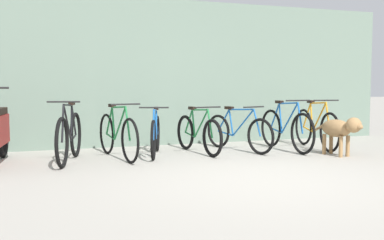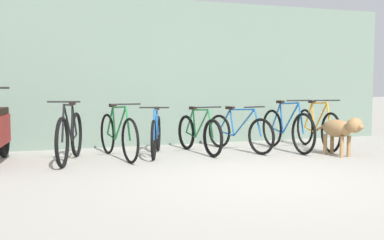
{
  "view_description": "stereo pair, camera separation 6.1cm",
  "coord_description": "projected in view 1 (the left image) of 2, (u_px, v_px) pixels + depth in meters",
  "views": [
    {
      "loc": [
        -2.63,
        -4.78,
        1.15
      ],
      "look_at": [
        -0.53,
        1.21,
        0.65
      ],
      "focal_mm": 42.0,
      "sensor_mm": 36.0,
      "label": 1
    },
    {
      "loc": [
        -2.57,
        -4.8,
        1.15
      ],
      "look_at": [
        -0.53,
        1.21,
        0.65
      ],
      "focal_mm": 42.0,
      "sensor_mm": 36.0,
      "label": 2
    }
  ],
  "objects": [
    {
      "name": "shop_wall_back",
      "position": [
        178.0,
        73.0,
        8.67
      ],
      "size": [
        9.03,
        0.2,
        2.75
      ],
      "color": "slate",
      "rests_on": "ground"
    },
    {
      "name": "bicycle_1",
      "position": [
        117.0,
        135.0,
        6.99
      ],
      "size": [
        0.46,
        1.71,
        0.87
      ],
      "rotation": [
        0.0,
        0.0,
        -1.4
      ],
      "color": "black",
      "rests_on": "ground"
    },
    {
      "name": "stray_dog",
      "position": [
        340.0,
        129.0,
        7.21
      ],
      "size": [
        0.39,
        1.03,
        0.64
      ],
      "rotation": [
        0.0,
        0.0,
        4.88
      ],
      "color": "#997247",
      "rests_on": "ground"
    },
    {
      "name": "bicycle_2",
      "position": [
        155.0,
        135.0,
        7.3
      ],
      "size": [
        0.6,
        1.51,
        0.81
      ],
      "rotation": [
        0.0,
        0.0,
        -1.9
      ],
      "color": "black",
      "rests_on": "ground"
    },
    {
      "name": "bicycle_3",
      "position": [
        198.0,
        134.0,
        7.54
      ],
      "size": [
        0.46,
        1.58,
        0.8
      ],
      "rotation": [
        0.0,
        0.0,
        -1.44
      ],
      "color": "black",
      "rests_on": "ground"
    },
    {
      "name": "bicycle_6",
      "position": [
        316.0,
        128.0,
        8.1
      ],
      "size": [
        0.46,
        1.7,
        0.89
      ],
      "rotation": [
        0.0,
        0.0,
        -1.71
      ],
      "color": "black",
      "rests_on": "ground"
    },
    {
      "name": "bicycle_0",
      "position": [
        69.0,
        137.0,
        6.66
      ],
      "size": [
        0.57,
        1.64,
        0.92
      ],
      "rotation": [
        0.0,
        0.0,
        -1.84
      ],
      "color": "black",
      "rests_on": "ground"
    },
    {
      "name": "bicycle_4",
      "position": [
        238.0,
        132.0,
        7.79
      ],
      "size": [
        0.61,
        1.62,
        0.79
      ],
      "rotation": [
        0.0,
        0.0,
        -1.27
      ],
      "color": "black",
      "rests_on": "ground"
    },
    {
      "name": "ground_plane",
      "position": [
        266.0,
        179.0,
        5.45
      ],
      "size": [
        60.0,
        60.0,
        0.0
      ],
      "primitive_type": "plane",
      "color": "#9E998E"
    },
    {
      "name": "bicycle_5",
      "position": [
        286.0,
        129.0,
        7.87
      ],
      "size": [
        0.46,
        1.73,
        0.9
      ],
      "rotation": [
        0.0,
        0.0,
        -1.56
      ],
      "color": "black",
      "rests_on": "ground"
    }
  ]
}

